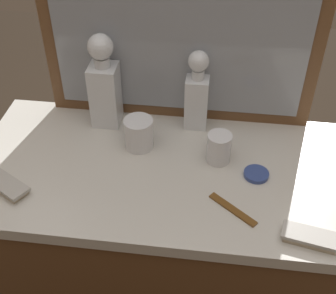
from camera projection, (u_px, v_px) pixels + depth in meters
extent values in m
cube|color=brown|center=(168.00, 265.00, 1.62)|extent=(1.13, 0.55, 0.88)
cube|color=silver|center=(168.00, 173.00, 1.32)|extent=(1.16, 0.57, 0.04)
cube|color=brown|center=(180.00, 2.00, 1.26)|extent=(0.84, 0.03, 0.78)
cube|color=gray|center=(180.00, 4.00, 1.25)|extent=(0.76, 0.01, 0.70)
cube|color=white|center=(105.00, 95.00, 1.42)|extent=(0.09, 0.09, 0.21)
cube|color=#8C4C14|center=(106.00, 104.00, 1.44)|extent=(0.07, 0.07, 0.14)
cylinder|color=white|center=(102.00, 62.00, 1.34)|extent=(0.05, 0.05, 0.03)
sphere|color=white|center=(100.00, 47.00, 1.31)|extent=(0.08, 0.08, 0.08)
cube|color=white|center=(197.00, 102.00, 1.42)|extent=(0.07, 0.07, 0.17)
cube|color=#8C4C14|center=(196.00, 108.00, 1.43)|extent=(0.06, 0.06, 0.13)
cylinder|color=white|center=(198.00, 74.00, 1.35)|extent=(0.04, 0.04, 0.03)
sphere|color=white|center=(199.00, 61.00, 1.32)|extent=(0.06, 0.06, 0.06)
cylinder|color=white|center=(139.00, 133.00, 1.36)|extent=(0.09, 0.09, 0.10)
cylinder|color=silver|center=(139.00, 144.00, 1.39)|extent=(0.08, 0.08, 0.01)
cylinder|color=white|center=(219.00, 148.00, 1.31)|extent=(0.07, 0.07, 0.09)
cylinder|color=silver|center=(218.00, 158.00, 1.34)|extent=(0.07, 0.07, 0.01)
cube|color=#B7A88C|center=(310.00, 239.00, 1.11)|extent=(0.13, 0.08, 0.01)
cube|color=#B7B5AD|center=(311.00, 236.00, 1.10)|extent=(0.15, 0.08, 0.01)
cube|color=#B7A88C|center=(6.00, 186.00, 1.25)|extent=(0.14, 0.11, 0.01)
cube|color=#B7B5AD|center=(5.00, 183.00, 1.24)|extent=(0.16, 0.12, 0.01)
cylinder|color=#33478C|center=(256.00, 174.00, 1.28)|extent=(0.07, 0.07, 0.01)
cube|color=brown|center=(233.00, 209.00, 1.19)|extent=(0.13, 0.11, 0.01)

